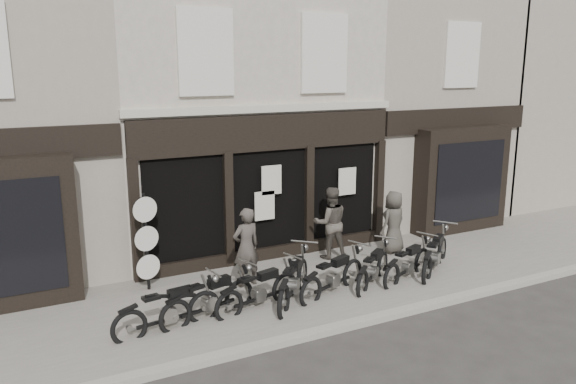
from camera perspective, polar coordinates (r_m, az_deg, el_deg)
name	(u,v)px	position (r m, az deg, el deg)	size (l,w,h in m)	color
ground_plane	(327,303)	(12.62, 3.99, -11.14)	(90.00, 90.00, 0.00)	#2D2B28
pavement	(307,286)	(13.31, 1.96, -9.53)	(30.00, 4.20, 0.12)	slate
kerb	(359,322)	(11.64, 7.26, -13.00)	(30.00, 0.25, 0.13)	gray
central_building	(225,101)	(16.93, -6.42, 9.20)	(7.30, 6.22, 8.34)	#BEB3A2
neighbour_right	(398,97)	(20.05, 11.08, 9.47)	(5.60, 6.73, 8.34)	gray
filler_right	(554,90)	(25.96, 25.42, 9.31)	(11.00, 6.00, 8.20)	gray
motorcycle_0	(169,313)	(11.29, -11.97, -11.98)	(2.25, 0.66, 1.08)	black
motorcycle_1	(210,302)	(11.65, -7.97, -11.02)	(2.21, 0.89, 1.08)	black
motorcycle_2	(259,293)	(12.00, -2.96, -10.24)	(2.15, 0.85, 1.05)	black
motorcycle_3	(294,284)	(12.38, 0.58, -9.34)	(1.78, 1.91, 1.13)	black
motorcycle_4	(333,279)	(12.75, 4.62, -8.82)	(2.12, 1.08, 1.07)	black
motorcycle_5	(373,271)	(13.39, 8.66, -7.96)	(1.81, 1.43, 1.00)	black
motorcycle_6	(408,266)	(13.86, 12.08, -7.36)	(2.01, 1.07, 1.02)	black
motorcycle_7	(435,257)	(14.48, 14.72, -6.45)	(2.03, 1.60, 1.12)	black
man_left	(246,247)	(12.93, -4.26, -5.59)	(0.67, 0.44, 1.84)	#413B36
man_centre	(330,223)	(14.77, 4.32, -3.12)	(0.93, 0.72, 1.91)	#48423A
man_right	(393,222)	(15.42, 10.66, -3.02)	(0.83, 0.54, 1.70)	#3F3B35
advert_sign_post	(147,246)	(12.99, -14.15, -5.36)	(0.57, 0.37, 2.36)	black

